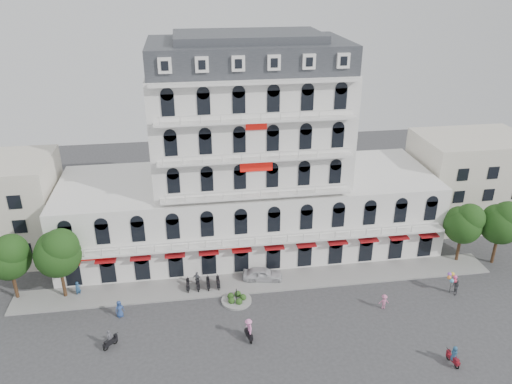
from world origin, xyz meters
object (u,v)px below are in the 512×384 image
object	(u,v)px
parked_car	(262,274)
rider_west	(110,340)
rider_east	(454,356)
rider_center	(249,329)
balloon_vendor	(455,284)

from	to	relation	value
parked_car	rider_west	world-z (taller)	rider_west
parked_car	rider_east	world-z (taller)	rider_east
parked_car	rider_center	xyz separation A→B (m)	(-2.83, -9.48, 0.50)
rider_west	rider_east	distance (m)	31.10
rider_west	balloon_vendor	distance (m)	35.75
parked_car	rider_east	size ratio (longest dim) A/B	2.27
parked_car	balloon_vendor	size ratio (longest dim) A/B	1.83
rider_west	balloon_vendor	xyz separation A→B (m)	(35.63, 2.98, 0.43)
balloon_vendor	rider_west	bearing A→B (deg)	-175.22
rider_west	rider_east	size ratio (longest dim) A/B	0.98
rider_west	balloon_vendor	bearing A→B (deg)	-41.24
parked_car	rider_east	bearing A→B (deg)	-127.12
rider_west	rider_center	distance (m)	12.88
rider_west	parked_car	bearing A→B (deg)	-17.24
rider_east	balloon_vendor	xyz separation A→B (m)	(5.26, 9.70, 0.30)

